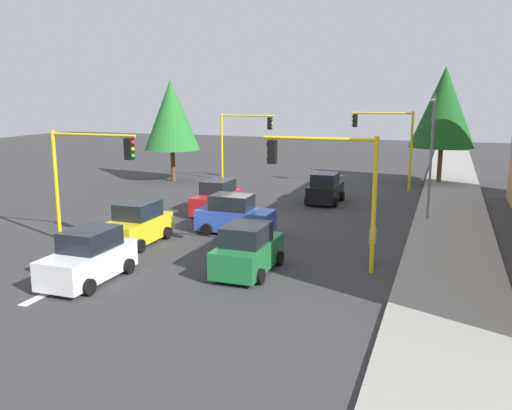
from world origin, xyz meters
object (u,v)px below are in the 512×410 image
Objects in this scene: car_yellow at (137,225)px; tree_roadside_far at (444,107)px; car_blue at (235,216)px; traffic_signal_far_right at (243,134)px; car_red at (217,198)px; traffic_signal_near_right at (88,164)px; tree_opposite_side at (171,115)px; car_black at (325,189)px; pedestrian_crossing at (372,242)px; car_green at (248,250)px; street_lamp_curbside at (432,144)px; car_white at (89,258)px; traffic_signal_far_left at (387,134)px; traffic_signal_near_left at (328,175)px.

tree_roadside_far is at bearing 150.84° from car_yellow.
car_blue is at bearing -25.24° from tree_roadside_far.
traffic_signal_far_right is at bearing -75.22° from tree_roadside_far.
car_blue is at bearing 34.45° from car_red.
traffic_signal_near_right is at bearing 0.08° from traffic_signal_far_right.
car_blue is at bearing 38.34° from tree_opposite_side.
traffic_signal_far_right is 11.13m from car_black.
tree_opposite_side is 25.22m from pedestrian_crossing.
car_green is 14.81m from car_black.
car_white is (14.11, -11.61, -3.45)m from street_lamp_curbside.
car_yellow is (19.37, 2.12, -2.97)m from traffic_signal_far_right.
pedestrian_crossing is at bearing 122.19° from car_green.
car_blue is 4.94m from car_yellow.
traffic_signal_far_right is 23.36m from car_green.
traffic_signal_far_right is at bearing -145.21° from pedestrian_crossing.
tree_opposite_side is 13.77m from car_red.
traffic_signal_far_right reaches higher than car_green.
car_blue is 0.99× the size of car_green.
traffic_signal_far_right is at bearing -90.00° from traffic_signal_far_left.
car_red is at bearing -34.87° from traffic_signal_far_left.
traffic_signal_near_left is 9.69m from car_white.
car_red is (-9.53, -5.53, 0.00)m from car_green.
car_black is (-17.77, 5.10, -0.00)m from car_white.
car_black is at bearing 70.91° from tree_opposite_side.
pedestrian_crossing is at bearing 4.99° from traffic_signal_far_left.
traffic_signal_far_left is at bearing 154.47° from car_yellow.
car_blue is 4.83m from car_red.
traffic_signal_far_left is at bearing 172.48° from car_green.
car_black is at bearing -119.28° from street_lamp_curbside.
car_red and car_yellow have the same top height.
tree_roadside_far is 21.37m from tree_opposite_side.
traffic_signal_far_left is 16.88m from tree_opposite_side.
tree_opposite_side is at bearing -132.35° from pedestrian_crossing.
tree_roadside_far is 2.32× the size of car_yellow.
traffic_signal_near_left is at bearing -9.11° from tree_roadside_far.
traffic_signal_far_right is at bearing -179.92° from traffic_signal_near_right.
traffic_signal_near_right is 1.28× the size of car_red.
street_lamp_curbside reaches higher than traffic_signal_far_right.
traffic_signal_far_right is 12.73m from car_red.
street_lamp_curbside is 1.70× the size of car_red.
car_black is at bearing 51.09° from traffic_signal_far_right.
car_blue reaches higher than pedestrian_crossing.
traffic_signal_near_right is 0.75× the size of street_lamp_curbside.
tree_opposite_side is 4.80× the size of pedestrian_crossing.
car_black is (6.74, -3.02, -3.18)m from traffic_signal_far_left.
car_red is at bearing -178.84° from car_white.
traffic_signal_near_left is 11.28m from traffic_signal_near_right.
car_green is at bearing 79.70° from traffic_signal_near_right.
tree_opposite_side is 2.03× the size of car_white.
car_red is at bearing -149.88° from car_green.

